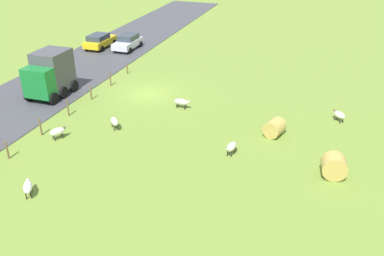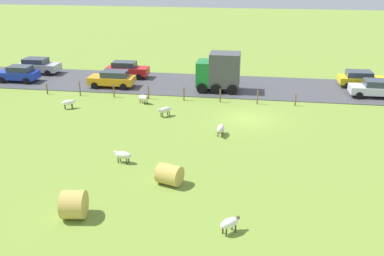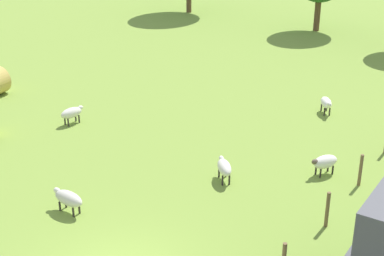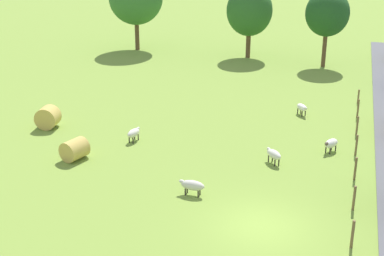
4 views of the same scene
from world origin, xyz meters
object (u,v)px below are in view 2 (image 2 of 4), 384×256
at_px(sheep_5, 221,129).
at_px(car_4, 113,79).
at_px(sheep_3, 144,98).
at_px(car_6, 361,79).
at_px(hay_bale_0, 74,204).
at_px(sheep_0, 68,103).
at_px(car_7, 127,69).
at_px(sheep_2, 230,223).
at_px(sheep_4, 123,155).
at_px(car_5, 374,88).
at_px(truck_0, 219,71).
at_px(car_1, 38,66).
at_px(sheep_1, 165,110).
at_px(hay_bale_1, 169,174).

xyz_separation_m(sheep_5, car_4, (10.46, 11.39, 0.37)).
bearing_deg(sheep_3, car_6, -67.63).
height_order(hay_bale_0, car_4, car_4).
distance_m(sheep_0, car_6, 27.39).
bearing_deg(car_7, sheep_2, -153.97).
height_order(sheep_4, car_6, car_6).
relative_size(sheep_4, sheep_5, 0.93).
xyz_separation_m(car_5, car_6, (3.22, 0.49, -0.01)).
height_order(truck_0, car_1, truck_0).
bearing_deg(sheep_0, sheep_1, -94.43).
bearing_deg(hay_bale_0, sheep_1, -5.45).
xyz_separation_m(hay_bale_0, car_5, (22.16, -18.93, 0.17)).
height_order(sheep_2, sheep_4, same).
bearing_deg(hay_bale_0, car_7, 11.08).
relative_size(sheep_1, sheep_3, 0.97).
xyz_separation_m(truck_0, car_1, (3.54, 19.92, -1.00)).
relative_size(sheep_2, car_4, 0.24).
xyz_separation_m(hay_bale_0, truck_0, (22.02, -4.99, 1.22)).
bearing_deg(hay_bale_0, sheep_0, 24.69).
xyz_separation_m(sheep_0, car_6, (10.27, -25.39, 0.33)).
bearing_deg(hay_bale_1, car_6, -34.11).
height_order(sheep_1, car_6, car_6).
distance_m(hay_bale_0, car_7, 25.81).
bearing_deg(sheep_1, sheep_5, -124.22).
bearing_deg(sheep_2, car_5, -27.12).
height_order(sheep_3, sheep_5, sheep_3).
bearing_deg(car_4, truck_0, -88.35).
bearing_deg(truck_0, hay_bale_0, 167.22).
bearing_deg(sheep_0, sheep_5, -106.44).
bearing_deg(car_4, sheep_4, -159.50).
distance_m(car_5, car_6, 3.25).
distance_m(sheep_4, truck_0, 16.66).
xyz_separation_m(sheep_2, car_4, (21.90, 12.81, 0.35)).
bearing_deg(car_4, sheep_2, -149.68).
distance_m(sheep_2, car_5, 25.09).
distance_m(sheep_4, hay_bale_1, 3.95).
distance_m(hay_bale_1, car_4, 20.07).
height_order(sheep_4, car_4, car_4).
relative_size(car_5, car_6, 0.96).
relative_size(sheep_0, sheep_5, 0.86).
xyz_separation_m(sheep_2, sheep_3, (17.51, 8.59, -0.01)).
height_order(sheep_3, truck_0, truck_0).
bearing_deg(sheep_1, hay_bale_1, -166.63).
relative_size(truck_0, car_5, 0.96).
bearing_deg(car_1, car_7, -91.29).
bearing_deg(hay_bale_1, car_1, 40.98).
xyz_separation_m(car_4, car_6, (3.65, -23.75, -0.02)).
xyz_separation_m(sheep_2, hay_bale_1, (4.07, 3.60, 0.04)).
relative_size(sheep_0, truck_0, 0.28).
bearing_deg(sheep_5, car_1, 55.77).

